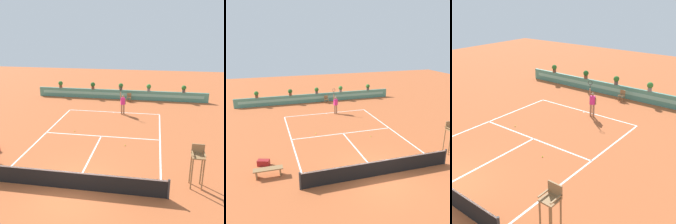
{
  "view_description": "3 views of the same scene",
  "coord_description": "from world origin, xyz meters",
  "views": [
    {
      "loc": [
        3.55,
        -10.22,
        7.44
      ],
      "look_at": [
        0.35,
        8.93,
        1.0
      ],
      "focal_mm": 41.78,
      "sensor_mm": 36.0,
      "label": 1
    },
    {
      "loc": [
        -5.73,
        -10.79,
        7.59
      ],
      "look_at": [
        0.35,
        8.93,
        1.0
      ],
      "focal_mm": 39.21,
      "sensor_mm": 36.0,
      "label": 2
    },
    {
      "loc": [
        11.09,
        -4.94,
        8.12
      ],
      "look_at": [
        0.35,
        8.93,
        1.0
      ],
      "focal_mm": 47.45,
      "sensor_mm": 36.0,
      "label": 3
    }
  ],
  "objects": [
    {
      "name": "ground_plane",
      "position": [
        0.0,
        6.0,
        0.0
      ],
      "size": [
        60.0,
        60.0,
        0.0
      ],
      "primitive_type": "plane",
      "color": "#B2562D"
    },
    {
      "name": "court_lines",
      "position": [
        0.0,
        6.72,
        0.0
      ],
      "size": [
        8.32,
        11.94,
        0.01
      ],
      "color": "white",
      "rests_on": "ground"
    },
    {
      "name": "net",
      "position": [
        0.0,
        0.0,
        0.51
      ],
      "size": [
        8.92,
        0.1,
        1.0
      ],
      "color": "#333333",
      "rests_on": "ground"
    },
    {
      "name": "back_wall_barrier",
      "position": [
        0.0,
        16.39,
        0.5
      ],
      "size": [
        18.0,
        0.21,
        1.0
      ],
      "color": "#4C8E7A",
      "rests_on": "ground"
    },
    {
      "name": "umpire_chair",
      "position": [
        5.74,
        1.26,
        1.34
      ],
      "size": [
        0.6,
        0.6,
        2.14
      ],
      "color": "olive",
      "rests_on": "ground"
    },
    {
      "name": "ball_kid_chair",
      "position": [
        1.01,
        15.66,
        0.48
      ],
      "size": [
        0.44,
        0.44,
        0.85
      ],
      "color": "olive",
      "rests_on": "ground"
    },
    {
      "name": "tennis_player",
      "position": [
        0.88,
        11.46,
        1.05
      ],
      "size": [
        0.59,
        0.32,
        2.58
      ],
      "color": "#9E7051",
      "rests_on": "ground"
    },
    {
      "name": "tennis_ball_near_baseline",
      "position": [
        -2.12,
        6.92,
        0.03
      ],
      "size": [
        0.07,
        0.07,
        0.07
      ],
      "primitive_type": "sphere",
      "color": "#CCE033",
      "rests_on": "ground"
    },
    {
      "name": "tennis_ball_mid_court",
      "position": [
        1.85,
        5.14,
        0.03
      ],
      "size": [
        0.07,
        0.07,
        0.07
      ],
      "primitive_type": "sphere",
      "color": "#CCE033",
      "rests_on": "ground"
    },
    {
      "name": "potted_plant_far_right",
      "position": [
        6.49,
        16.39,
        1.41
      ],
      "size": [
        0.48,
        0.48,
        0.72
      ],
      "color": "#514C47",
      "rests_on": "back_wall_barrier"
    },
    {
      "name": "potted_plant_left",
      "position": [
        -2.97,
        16.39,
        1.41
      ],
      "size": [
        0.48,
        0.48,
        0.72
      ],
      "color": "brown",
      "rests_on": "back_wall_barrier"
    },
    {
      "name": "potted_plant_centre",
      "position": [
        0.06,
        16.39,
        1.41
      ],
      "size": [
        0.48,
        0.48,
        0.72
      ],
      "color": "#514C47",
      "rests_on": "back_wall_barrier"
    },
    {
      "name": "potted_plant_right",
      "position": [
        2.97,
        16.39,
        1.41
      ],
      "size": [
        0.48,
        0.48,
        0.72
      ],
      "color": "gray",
      "rests_on": "back_wall_barrier"
    },
    {
      "name": "potted_plant_far_left",
      "position": [
        -6.58,
        16.39,
        1.41
      ],
      "size": [
        0.48,
        0.48,
        0.72
      ],
      "color": "brown",
      "rests_on": "back_wall_barrier"
    }
  ]
}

